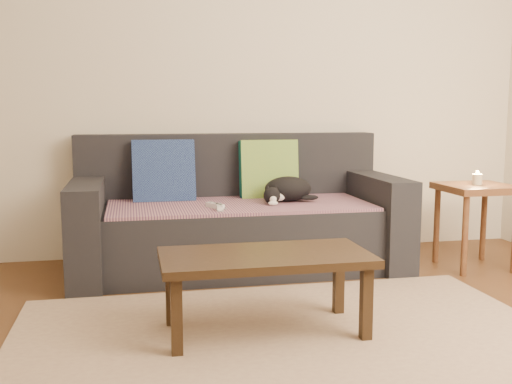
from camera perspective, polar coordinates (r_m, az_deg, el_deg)
The scene contains 13 objects.
ground at distance 2.57m, azimuth 4.58°, elevation -15.93°, with size 4.50×4.50×0.00m, color brown.
back_wall at distance 4.32m, azimuth -2.89°, elevation 11.33°, with size 4.50×0.04×2.60m, color beige.
sofa at distance 3.95m, azimuth -1.82°, elevation -2.76°, with size 2.10×0.94×0.87m.
throw_blanket at distance 3.84m, azimuth -1.59°, elevation -1.24°, with size 1.66×0.74×0.02m, color #48294D.
cushion_navy at distance 4.02m, azimuth -8.79°, elevation 1.95°, with size 0.41×0.10×0.41m, color #111B4C.
cushion_green at distance 4.12m, azimuth 1.21°, elevation 2.18°, with size 0.40×0.10×0.40m, color #0D584C.
cat at distance 3.91m, azimuth 2.95°, elevation 0.23°, with size 0.38×0.29×0.16m.
wii_remote_a at distance 3.66m, azimuth -3.92°, elevation -1.30°, with size 0.15×0.04×0.03m, color white.
wii_remote_b at distance 3.60m, azimuth -3.53°, elevation -1.45°, with size 0.15×0.04×0.03m, color white.
side_table at distance 4.17m, azimuth 20.23°, elevation -0.66°, with size 0.44×0.44×0.55m.
candle at distance 4.15m, azimuth 20.32°, elevation 1.18°, with size 0.06×0.06×0.09m.
rug at distance 2.70m, azimuth 3.65°, elevation -14.58°, with size 2.50×1.80×0.01m, color tan.
coffee_table at distance 2.76m, azimuth 0.89°, elevation -6.84°, with size 0.96×0.48×0.38m.
Camera 1 is at (-0.67, -2.26, 1.03)m, focal length 42.00 mm.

